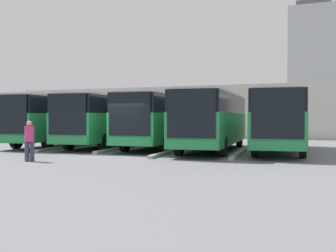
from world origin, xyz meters
The scene contains 13 objects.
ground_plane centered at (0.00, 0.00, 0.00)m, with size 600.00×600.00×0.00m, color slate.
bus_0 centered at (-6.97, -5.32, 1.78)m, with size 3.42×10.74×3.18m.
curb_divider_0 centered at (-5.23, -3.76, 0.07)m, with size 0.24×7.53×0.15m, color #9E9E99.
bus_1 centered at (-3.49, -4.64, 1.78)m, with size 3.42×10.74×3.18m.
curb_divider_1 centered at (-1.74, -3.08, 0.07)m, with size 0.24×7.53×0.15m, color #9E9E99.
bus_2 centered at (0.00, -5.74, 1.78)m, with size 3.42×10.74×3.18m.
curb_divider_2 centered at (1.74, -4.18, 0.07)m, with size 0.24×7.53×0.15m, color #9E9E99.
bus_3 centered at (3.48, -5.63, 1.78)m, with size 3.42×10.74×3.18m.
curb_divider_3 centered at (5.23, -4.07, 0.07)m, with size 0.24×7.53×0.15m, color #9E9E99.
bus_4 centered at (6.97, -5.38, 1.78)m, with size 3.42×10.74×3.18m.
pedestrian centered at (2.13, 3.42, 0.91)m, with size 0.51×0.51×1.69m.
station_building centered at (0.00, -24.83, 2.39)m, with size 42.94×14.49×4.73m.
office_tower centered at (-1.15, -163.69, 23.53)m, with size 18.81×18.81×48.25m.
Camera 1 is at (-9.70, 17.49, 1.83)m, focal length 45.00 mm.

